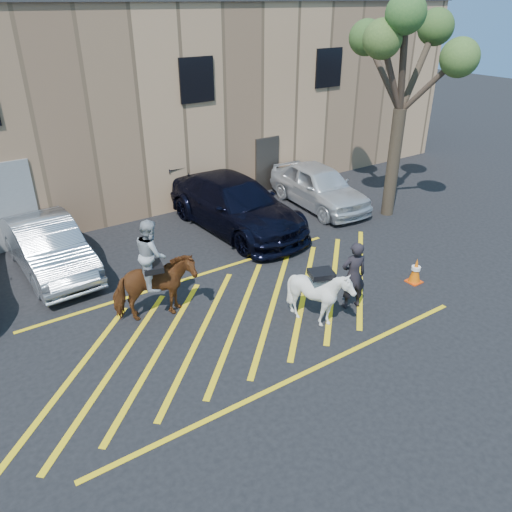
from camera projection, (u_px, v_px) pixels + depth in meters
ground at (232, 314)px, 12.61m from camera, size 90.00×90.00×0.00m
car_silver_sedan at (48, 247)px, 14.26m from camera, size 1.84×4.74×1.54m
car_blue_suv at (235, 204)px, 16.93m from camera, size 2.84×6.13×1.73m
car_white_suv at (319, 186)px, 18.81m from camera, size 2.23×4.79×1.59m
handler at (353, 275)px, 12.49m from camera, size 0.77×0.62×1.83m
warehouse at (71, 96)px, 19.74m from camera, size 32.42×10.20×7.30m
hatching_zone at (238, 319)px, 12.39m from camera, size 12.60×5.12×0.01m
mounted_bay at (154, 280)px, 11.99m from camera, size 2.14×1.33×2.63m
saddled_white at (320, 295)px, 11.90m from camera, size 1.65×1.74×1.54m
traffic_cone at (416, 271)px, 13.85m from camera, size 0.39×0.39×0.73m
tree at (408, 48)px, 15.85m from camera, size 3.99×4.37×7.31m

